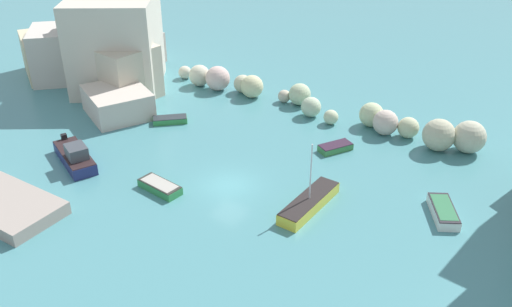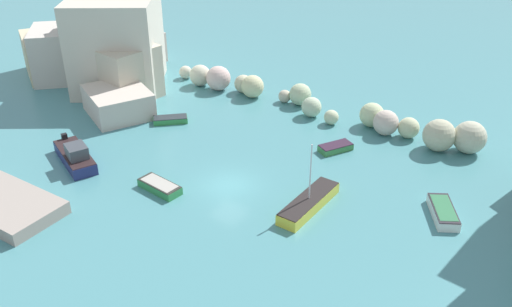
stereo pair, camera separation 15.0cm
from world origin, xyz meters
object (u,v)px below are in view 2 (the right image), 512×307
object	(u,v)px
moored_boat_3	(170,120)
moored_boat_5	(75,156)
moored_boat_4	(335,147)
moored_boat_0	(309,203)
moored_boat_2	(443,212)
moored_boat_1	(160,186)

from	to	relation	value
moored_boat_3	moored_boat_5	size ratio (longest dim) A/B	0.51
moored_boat_4	moored_boat_5	distance (m)	20.79
moored_boat_0	moored_boat_5	size ratio (longest dim) A/B	1.02
moored_boat_4	moored_boat_2	bearing A→B (deg)	96.35
moored_boat_1	moored_boat_3	xyz separation A→B (m)	(-6.89, 9.01, -0.06)
moored_boat_1	moored_boat_2	distance (m)	19.86
moored_boat_3	moored_boat_1	bearing A→B (deg)	84.17
moored_boat_5	moored_boat_1	bearing A→B (deg)	29.32
moored_boat_1	moored_boat_2	bearing A→B (deg)	-149.60
moored_boat_1	moored_boat_2	size ratio (longest dim) A/B	0.90
moored_boat_3	moored_boat_2	bearing A→B (deg)	134.81
moored_boat_1	moored_boat_0	bearing A→B (deg)	-152.32
moored_boat_2	moored_boat_3	world-z (taller)	moored_boat_2
moored_boat_1	moored_boat_3	world-z (taller)	moored_boat_1
moored_boat_4	moored_boat_3	bearing A→B (deg)	-47.52
moored_boat_2	moored_boat_4	size ratio (longest dim) A/B	1.29
moored_boat_0	moored_boat_3	xyz separation A→B (m)	(-16.99, 5.02, -0.16)
moored_boat_0	moored_boat_4	xyz separation A→B (m)	(-2.19, 8.49, -0.15)
moored_boat_3	moored_boat_4	size ratio (longest dim) A/B	1.00
moored_boat_1	moored_boat_4	bearing A→B (deg)	-116.25
moored_boat_2	moored_boat_3	size ratio (longest dim) A/B	1.29
moored_boat_3	moored_boat_4	distance (m)	15.21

